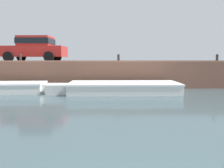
{
  "coord_description": "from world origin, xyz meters",
  "views": [
    {
      "loc": [
        -0.31,
        -1.35,
        1.64
      ],
      "look_at": [
        -0.28,
        3.75,
        1.06
      ],
      "focal_mm": 35.0,
      "sensor_mm": 36.0,
      "label": 1
    }
  ],
  "objects": [
    {
      "name": "mooring_bollard_west",
      "position": [
        -5.37,
        10.97,
        1.72
      ],
      "size": [
        0.15,
        0.15,
        0.45
      ],
      "color": "#2D2B28",
      "rests_on": "far_quay_wall"
    },
    {
      "name": "boat_moored_west_white",
      "position": [
        -5.59,
        9.29,
        0.25
      ],
      "size": [
        5.3,
        1.91,
        0.5
      ],
      "color": "white",
      "rests_on": "ground"
    },
    {
      "name": "car_left_inner_red",
      "position": [
        -5.01,
        12.33,
        2.33
      ],
      "size": [
        3.88,
        2.0,
        1.54
      ],
      "color": "#B2231E",
      "rests_on": "far_quay_wall"
    },
    {
      "name": "ground_plane",
      "position": [
        0.0,
        5.36,
        0.0
      ],
      "size": [
        400.0,
        400.0,
        0.0
      ],
      "primitive_type": "plane",
      "color": "#3D5156"
    },
    {
      "name": "boat_moored_central_white",
      "position": [
        0.06,
        9.12,
        0.26
      ],
      "size": [
        6.27,
        2.16,
        0.52
      ],
      "color": "white",
      "rests_on": "ground"
    },
    {
      "name": "mooring_bollard_east",
      "position": [
        5.68,
        10.97,
        1.72
      ],
      "size": [
        0.15,
        0.15,
        0.45
      ],
      "color": "#2D2B28",
      "rests_on": "far_quay_wall"
    },
    {
      "name": "far_wall_coping",
      "position": [
        0.0,
        10.84,
        1.52
      ],
      "size": [
        60.0,
        0.24,
        0.08
      ],
      "primitive_type": "cube",
      "color": "#925F4C",
      "rests_on": "far_quay_wall"
    },
    {
      "name": "mooring_bollard_mid",
      "position": [
        0.13,
        10.97,
        1.72
      ],
      "size": [
        0.15,
        0.15,
        0.45
      ],
      "color": "#2D2B28",
      "rests_on": "far_quay_wall"
    },
    {
      "name": "far_quay_wall",
      "position": [
        0.0,
        13.72,
        0.74
      ],
      "size": [
        60.0,
        6.0,
        1.48
      ],
      "primitive_type": "cube",
      "color": "brown",
      "rests_on": "ground"
    }
  ]
}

